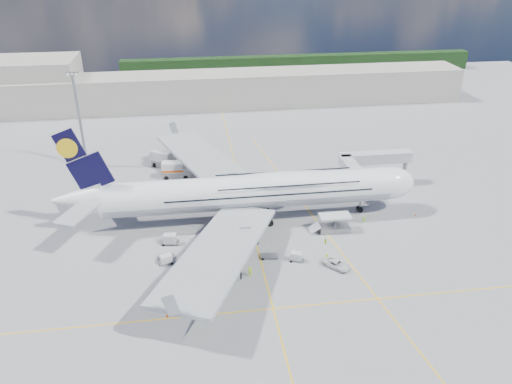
{
  "coord_description": "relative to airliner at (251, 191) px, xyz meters",
  "views": [
    {
      "loc": [
        -12.01,
        -84.22,
        55.02
      ],
      "look_at": [
        1.09,
        8.0,
        7.68
      ],
      "focal_mm": 35.0,
      "sensor_mm": 36.0,
      "label": 1
    }
  ],
  "objects": [
    {
      "name": "crew_wing",
      "position": [
        -6.93,
        -9.49,
        -5.97
      ],
      "size": [
        0.63,
        1.11,
        1.79
      ],
      "primitive_type": "imported",
      "rotation": [
        0.0,
        0.0,
        1.38
      ],
      "color": "#B9F119",
      "rests_on": "ground"
    },
    {
      "name": "catering_truck_outer",
      "position": [
        -19.16,
        31.25,
        -4.75
      ],
      "size": [
        8.29,
        6.24,
        4.56
      ],
      "rotation": [
        0.0,
        0.0,
        -0.56
      ],
      "color": "gray",
      "rests_on": "ground"
    },
    {
      "name": "service_van",
      "position": [
        13.49,
        -20.16,
        -6.13
      ],
      "size": [
        5.35,
        5.55,
        1.47
      ],
      "primitive_type": "imported",
      "rotation": [
        0.0,
        0.0,
        0.74
      ],
      "color": "silver",
      "rests_on": "ground"
    },
    {
      "name": "baggage_tug",
      "position": [
        -12.16,
        -11.55,
        -6.17
      ],
      "size": [
        2.75,
        1.78,
        1.58
      ],
      "rotation": [
        0.0,
        0.0,
        0.26
      ],
      "color": "silver",
      "rests_on": "ground"
    },
    {
      "name": "airliner",
      "position": [
        0.0,
        0.0,
        0.0
      ],
      "size": [
        77.26,
        79.15,
        23.71
      ],
      "color": "white",
      "rests_on": "ground"
    },
    {
      "name": "jet_bridge",
      "position": [
        29.55,
        10.94,
        -0.02
      ],
      "size": [
        18.8,
        12.1,
        8.5
      ],
      "color": "#B7B7BC",
      "rests_on": "ground"
    },
    {
      "name": "taxi_line_main",
      "position": [
        -0.26,
        -10.0,
        -6.86
      ],
      "size": [
        0.25,
        220.0,
        0.01
      ],
      "primitive_type": "cube",
      "color": "yellow",
      "rests_on": "ground"
    },
    {
      "name": "dolly_row_a",
      "position": [
        -18.15,
        -14.32,
        -5.9
      ],
      "size": [
        3.19,
        2.45,
        1.8
      ],
      "rotation": [
        0.0,
        0.0,
        0.38
      ],
      "color": "gray",
      "rests_on": "ground"
    },
    {
      "name": "cargo_loader",
      "position": [
        16.56,
        -7.11,
        -5.62
      ],
      "size": [
        8.53,
        3.2,
        3.67
      ],
      "color": "silver",
      "rests_on": "ground"
    },
    {
      "name": "catering_truck_inner",
      "position": [
        -16.33,
        23.79,
        -4.77
      ],
      "size": [
        7.56,
        3.18,
        4.45
      ],
      "rotation": [
        0.0,
        0.0,
        -0.07
      ],
      "color": "gray",
      "rests_on": "ground"
    },
    {
      "name": "cone_wing_left_outer",
      "position": [
        -13.58,
        29.2,
        -6.63
      ],
      "size": [
        0.39,
        0.39,
        0.49
      ],
      "color": "#FB590D",
      "rests_on": "ground"
    },
    {
      "name": "cone_nose",
      "position": [
        36.6,
        -3.53,
        -6.63
      ],
      "size": [
        0.39,
        0.39,
        0.49
      ],
      "color": "#FB590D",
      "rests_on": "ground"
    },
    {
      "name": "dolly_nose_far",
      "position": [
        6.5,
        -16.87,
        -5.91
      ],
      "size": [
        3.16,
        2.49,
        1.77
      ],
      "rotation": [
        0.0,
        0.0,
        -0.41
      ],
      "color": "gray",
      "rests_on": "ground"
    },
    {
      "name": "cone_wing_right_inner",
      "position": [
        -12.1,
        -21.4,
        -6.58
      ],
      "size": [
        0.47,
        0.47,
        0.6
      ],
      "color": "#FB590D",
      "rests_on": "ground"
    },
    {
      "name": "taxi_line_diag",
      "position": [
        13.74,
        -0.0,
        -6.86
      ],
      "size": [
        14.16,
        99.06,
        0.01
      ],
      "primitive_type": "cube",
      "rotation": [
        0.0,
        0.0,
        0.14
      ],
      "color": "yellow",
      "rests_on": "ground"
    },
    {
      "name": "dolly_nose_near",
      "position": [
        1.52,
        -15.15,
        -6.49
      ],
      "size": [
        3.61,
        2.29,
        0.49
      ],
      "rotation": [
        0.0,
        0.0,
        -0.15
      ],
      "color": "gray",
      "rests_on": "ground"
    },
    {
      "name": "dolly_row_b",
      "position": [
        -18.18,
        -12.53,
        -6.51
      ],
      "size": [
        3.47,
        2.45,
        0.46
      ],
      "rotation": [
        0.0,
        0.0,
        -0.27
      ],
      "color": "gray",
      "rests_on": "ground"
    },
    {
      "name": "dolly_back",
      "position": [
        -17.49,
        -7.5,
        -5.71
      ],
      "size": [
        3.64,
        2.3,
        2.16
      ],
      "rotation": [
        0.0,
        0.0,
        -0.15
      ],
      "color": "gray",
      "rests_on": "ground"
    },
    {
      "name": "tree_line",
      "position": [
        39.74,
        130.0,
        -2.87
      ],
      "size": [
        160.0,
        6.0,
        8.0
      ],
      "primitive_type": "cube",
      "color": "#193814",
      "rests_on": "ground"
    },
    {
      "name": "light_mast",
      "position": [
        -40.26,
        35.0,
        6.34
      ],
      "size": [
        3.0,
        0.7,
        25.5
      ],
      "color": "gray",
      "rests_on": "ground"
    },
    {
      "name": "taxi_line_cross",
      "position": [
        -0.26,
        -30.0,
        -6.86
      ],
      "size": [
        120.0,
        0.25,
        0.01
      ],
      "primitive_type": "cube",
      "color": "yellow",
      "rests_on": "ground"
    },
    {
      "name": "crew_loader",
      "position": [
        13.45,
        -12.31,
        -6.1
      ],
      "size": [
        0.88,
        0.94,
        1.54
      ],
      "primitive_type": "imported",
      "rotation": [
        0.0,
        0.0,
        -1.03
      ],
      "color": "#8FE117",
      "rests_on": "ground"
    },
    {
      "name": "terminal",
      "position": [
        -0.26,
        85.0,
        -0.87
      ],
      "size": [
        180.0,
        16.0,
        12.0
      ],
      "primitive_type": "cube",
      "color": "#B2AD9E",
      "rests_on": "ground"
    },
    {
      "name": "crew_van",
      "position": [
        12.31,
        -17.7,
        -6.04
      ],
      "size": [
        0.94,
        0.94,
        1.65
      ],
      "primitive_type": "imported",
      "rotation": [
        0.0,
        0.0,
        2.37
      ],
      "color": "#F0FF1A",
      "rests_on": "ground"
    },
    {
      "name": "cone_wing_right_outer",
      "position": [
        -17.76,
        -29.5,
        -6.6
      ],
      "size": [
        0.44,
        0.44,
        0.56
      ],
      "color": "#FB590D",
      "rests_on": "ground"
    },
    {
      "name": "ground",
      "position": [
        -0.26,
        -10.0,
        -6.87
      ],
      "size": [
        300.0,
        300.0,
        0.0
      ],
      "primitive_type": "plane",
      "color": "gray",
      "rests_on": "ground"
    },
    {
      "name": "hangar",
      "position": [
        -70.26,
        90.0,
        2.13
      ],
      "size": [
        40.0,
        22.0,
        18.0
      ],
      "primitive_type": "cube",
      "color": "#B2AD9E",
      "rests_on": "ground"
    },
    {
      "name": "crew_tug",
      "position": [
        -2.93,
        -20.62,
        -5.87
      ],
      "size": [
        1.47,
        1.17,
        1.99
      ],
      "primitive_type": "imported",
      "rotation": [
        0.0,
        0.0,
        -0.39
      ],
      "color": "#B4E818",
      "rests_on": "ground"
    },
    {
      "name": "cone_tail",
      "position": [
        -38.88,
        6.4,
        -6.6
      ],
      "size": [
        0.44,
        0.44,
        0.56
      ],
      "color": "#FB590D",
      "rests_on": "ground"
    },
    {
      "name": "cone_wing_left_inner",
      "position": [
        -4.63,
        14.02,
        -6.62
      ],
      "size": [
        0.41,
        0.41,
        0.52
      ],
      "color": "#FB590D",
      "rests_on": "ground"
    },
    {
      "name": "crew_nose",
      "position": [
        24.07,
        -4.83,
        -6.02
      ],
      "size": [
        0.71,
        0.58,
        1.69
      ],
      "primitive_type": "imported",
      "rotation": [
        0.0,
        0.0,
        0.32
      ],
      "color": "#9BE217",
      "rests_on": "ground"
    },
    {
      "name": "dolly_row_c",
      "position": [
        -13.51,
        -11.32,
        -6.57
      ],
      "size": [
        2.7,
        1.6,
        0.38
      ],
      "rotation": [
        0.0,
        0.0,
        0.09
      ],
      "color": "gray",
      "rests_on": "ground"
    }
  ]
}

